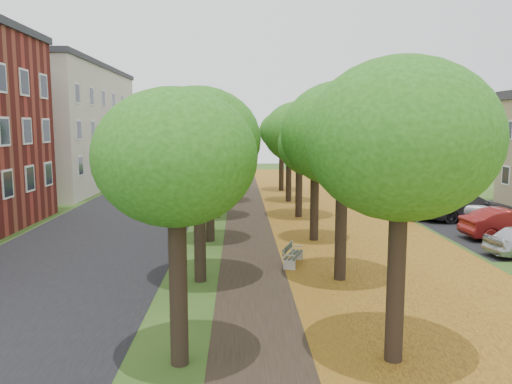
{
  "coord_description": "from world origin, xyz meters",
  "views": [
    {
      "loc": [
        -0.86,
        -10.57,
        5.25
      ],
      "look_at": [
        -0.15,
        10.24,
        2.5
      ],
      "focal_mm": 35.0,
      "sensor_mm": 36.0,
      "label": 1
    }
  ],
  "objects": [
    {
      "name": "ground",
      "position": [
        0.0,
        0.0,
        0.0
      ],
      "size": [
        120.0,
        120.0,
        0.0
      ],
      "primitive_type": "plane",
      "color": "#2D4C19",
      "rests_on": "ground"
    },
    {
      "name": "street_asphalt",
      "position": [
        -7.5,
        15.0,
        0.0
      ],
      "size": [
        8.0,
        70.0,
        0.01
      ],
      "primitive_type": "cube",
      "color": "black",
      "rests_on": "ground"
    },
    {
      "name": "footpath",
      "position": [
        0.0,
        15.0,
        0.0
      ],
      "size": [
        3.2,
        70.0,
        0.01
      ],
      "primitive_type": "cube",
      "color": "black",
      "rests_on": "ground"
    },
    {
      "name": "leaf_verge",
      "position": [
        5.0,
        15.0,
        0.01
      ],
      "size": [
        7.5,
        70.0,
        0.01
      ],
      "primitive_type": "cube",
      "color": "#AC811F",
      "rests_on": "ground"
    },
    {
      "name": "parking_lot",
      "position": [
        13.5,
        16.0,
        0.0
      ],
      "size": [
        9.0,
        16.0,
        0.01
      ],
      "primitive_type": "cube",
      "color": "black",
      "rests_on": "ground"
    },
    {
      "name": "tree_row_west",
      "position": [
        -2.2,
        15.0,
        4.64
      ],
      "size": [
        3.8,
        33.8,
        6.29
      ],
      "color": "black",
      "rests_on": "ground"
    },
    {
      "name": "tree_row_east",
      "position": [
        2.6,
        15.0,
        4.64
      ],
      "size": [
        3.8,
        33.8,
        6.29
      ],
      "color": "black",
      "rests_on": "ground"
    },
    {
      "name": "building_cream",
      "position": [
        -17.0,
        33.0,
        5.21
      ],
      "size": [
        10.3,
        20.3,
        10.4
      ],
      "color": "beige",
      "rests_on": "ground"
    },
    {
      "name": "bench",
      "position": [
        1.15,
        7.89,
        0.39
      ],
      "size": [
        0.94,
        1.66,
        0.75
      ],
      "rotation": [
        0.0,
        0.0,
        1.25
      ],
      "color": "#2A342B",
      "rests_on": "ground"
    },
    {
      "name": "car_red",
      "position": [
        11.77,
        11.88,
        0.72
      ],
      "size": [
        4.44,
        1.76,
        1.44
      ],
      "primitive_type": "imported",
      "rotation": [
        0.0,
        0.0,
        1.63
      ],
      "color": "maroon",
      "rests_on": "ground"
    },
    {
      "name": "car_grey",
      "position": [
        11.92,
        16.59,
        0.77
      ],
      "size": [
        5.55,
        2.79,
        1.55
      ],
      "primitive_type": "imported",
      "rotation": [
        0.0,
        0.0,
        1.69
      ],
      "color": "#313035",
      "rests_on": "ground"
    },
    {
      "name": "car_white",
      "position": [
        11.0,
        16.8,
        0.75
      ],
      "size": [
        5.84,
        3.72,
        1.5
      ],
      "primitive_type": "imported",
      "rotation": [
        0.0,
        0.0,
        1.33
      ],
      "color": "silver",
      "rests_on": "ground"
    }
  ]
}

